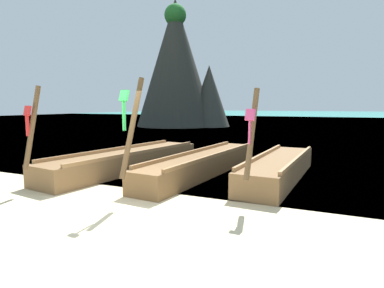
{
  "coord_description": "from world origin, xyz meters",
  "views": [
    {
      "loc": [
        4.01,
        -5.32,
        2.18
      ],
      "look_at": [
        0.0,
        3.62,
        1.0
      ],
      "focal_mm": 30.27,
      "sensor_mm": 36.0,
      "label": 1
    }
  ],
  "objects_px": {
    "longtail_boat_red_ribbon": "(127,161)",
    "karst_rock": "(179,67)",
    "longtail_boat_green_ribbon": "(204,164)",
    "longtail_boat_pink_ribbon": "(279,168)"
  },
  "relations": [
    {
      "from": "longtail_boat_pink_ribbon",
      "to": "karst_rock",
      "type": "distance_m",
      "value": 25.43
    },
    {
      "from": "longtail_boat_red_ribbon",
      "to": "longtail_boat_green_ribbon",
      "type": "bearing_deg",
      "value": 12.59
    },
    {
      "from": "longtail_boat_red_ribbon",
      "to": "karst_rock",
      "type": "distance_m",
      "value": 23.91
    },
    {
      "from": "longtail_boat_red_ribbon",
      "to": "longtail_boat_green_ribbon",
      "type": "relative_size",
      "value": 0.94
    },
    {
      "from": "longtail_boat_green_ribbon",
      "to": "longtail_boat_pink_ribbon",
      "type": "height_order",
      "value": "longtail_boat_green_ribbon"
    },
    {
      "from": "karst_rock",
      "to": "longtail_boat_pink_ribbon",
      "type": "bearing_deg",
      "value": -56.87
    },
    {
      "from": "longtail_boat_red_ribbon",
      "to": "longtail_boat_pink_ribbon",
      "type": "relative_size",
      "value": 1.14
    },
    {
      "from": "longtail_boat_red_ribbon",
      "to": "karst_rock",
      "type": "height_order",
      "value": "karst_rock"
    },
    {
      "from": "longtail_boat_red_ribbon",
      "to": "longtail_boat_pink_ribbon",
      "type": "xyz_separation_m",
      "value": [
        4.86,
        0.79,
        0.0
      ]
    },
    {
      "from": "longtail_boat_red_ribbon",
      "to": "longtail_boat_green_ribbon",
      "type": "distance_m",
      "value": 2.61
    }
  ]
}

